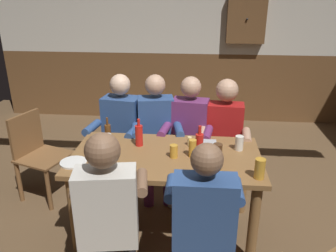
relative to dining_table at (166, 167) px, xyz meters
name	(u,v)px	position (x,y,z in m)	size (l,w,h in m)	color
ground_plane	(167,227)	(0.00, 0.03, -0.63)	(7.08, 7.08, 0.00)	brown
back_wall_upper	(184,9)	(0.00, 2.92, 1.10)	(5.90, 0.12, 1.30)	beige
back_wall_wainscot	(183,86)	(0.00, 2.92, -0.09)	(5.90, 0.12, 1.08)	brown
dining_table	(166,167)	(0.00, 0.00, 0.00)	(1.56, 0.84, 0.75)	brown
person_0	(120,130)	(-0.54, 0.65, 0.05)	(0.55, 0.57, 1.25)	#2D4C84
person_1	(156,132)	(-0.16, 0.65, 0.05)	(0.54, 0.57, 1.25)	#2D4C84
person_2	(188,134)	(0.16, 0.64, 0.04)	(0.53, 0.55, 1.24)	#6B2D66
person_3	(224,135)	(0.52, 0.64, 0.04)	(0.51, 0.52, 1.22)	#AD1919
person_4	(108,206)	(-0.32, -0.65, 0.05)	(0.57, 0.56, 1.24)	silver
person_5	(204,214)	(0.31, -0.64, 0.02)	(0.54, 0.50, 1.19)	#2D4C84
chair_empty_near_left	(38,153)	(-1.35, 0.47, -0.16)	(0.56, 0.56, 0.88)	brown
table_candle	(190,141)	(0.19, 0.20, 0.16)	(0.04, 0.04, 0.08)	#F9E08C
condiment_caddy	(208,144)	(0.35, 0.19, 0.14)	(0.14, 0.10, 0.05)	#B2B7BC
plate_0	(73,162)	(-0.71, -0.21, 0.12)	(0.21, 0.21, 0.01)	white
bottle_0	(139,135)	(-0.25, 0.16, 0.21)	(0.07, 0.07, 0.25)	red
bottle_1	(199,143)	(0.27, 0.06, 0.21)	(0.07, 0.07, 0.24)	red
bottle_2	(108,133)	(-0.54, 0.22, 0.20)	(0.05, 0.05, 0.23)	#593314
pint_glass_0	(174,151)	(0.07, -0.04, 0.17)	(0.06, 0.06, 0.11)	gold
pint_glass_1	(192,148)	(0.22, -0.01, 0.19)	(0.06, 0.06, 0.15)	gold
pint_glass_2	(108,140)	(-0.52, 0.12, 0.17)	(0.06, 0.06, 0.11)	white
pint_glass_3	(217,153)	(0.41, -0.08, 0.19)	(0.07, 0.07, 0.15)	#4C2D19
pint_glass_4	(260,169)	(0.70, -0.31, 0.19)	(0.08, 0.08, 0.15)	gold
pint_glass_5	(239,143)	(0.61, 0.15, 0.18)	(0.07, 0.07, 0.12)	white
pint_glass_6	(217,164)	(0.41, -0.24, 0.18)	(0.07, 0.07, 0.12)	gold
pint_glass_7	(98,155)	(-0.52, -0.16, 0.18)	(0.07, 0.07, 0.12)	white
wall_dart_cabinet	(246,19)	(0.92, 2.79, 0.98)	(0.56, 0.15, 0.70)	brown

